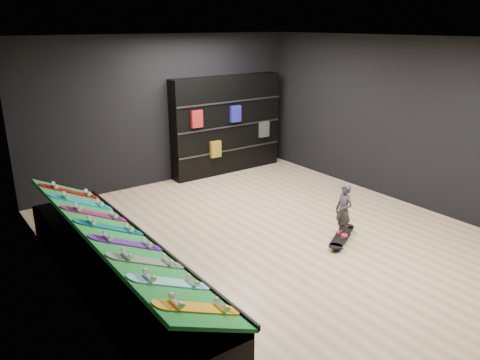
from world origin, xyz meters
TOP-DOWN VIEW (x-y plane):
  - floor at (0.00, 0.00)m, footprint 6.00×7.00m
  - ceiling at (0.00, 0.00)m, footprint 6.00×7.00m
  - wall_back at (0.00, 3.50)m, footprint 6.00×0.02m
  - wall_left at (-3.00, 0.00)m, footprint 0.02×7.00m
  - wall_right at (3.00, 0.00)m, footprint 0.02×7.00m
  - display_rack at (-2.55, 0.00)m, footprint 0.90×4.50m
  - turf_ramp at (-2.50, 0.00)m, footprint 0.92×4.50m
  - back_shelving at (1.39, 3.32)m, footprint 2.66×0.31m
  - floor_skateboard at (0.80, -0.70)m, footprint 0.96×0.66m
  - child at (0.80, -0.70)m, footprint 0.14×0.19m
  - display_board_0 at (-2.49, -1.90)m, footprint 0.93×0.22m
  - display_board_1 at (-2.49, -1.36)m, footprint 0.93×0.22m
  - display_board_2 at (-2.49, -0.81)m, footprint 0.93×0.22m
  - display_board_3 at (-2.49, -0.27)m, footprint 0.93×0.22m
  - display_board_4 at (-2.49, 0.27)m, footprint 0.93×0.22m
  - display_board_5 at (-2.49, 0.81)m, footprint 0.93×0.22m
  - display_board_6 at (-2.49, 1.36)m, footprint 0.93×0.22m
  - display_board_7 at (-2.49, 1.90)m, footprint 0.93×0.22m

SIDE VIEW (x-z plane):
  - floor at x=0.00m, z-range -0.01..0.01m
  - floor_skateboard at x=0.80m, z-range 0.00..0.09m
  - display_rack at x=-2.55m, z-range 0.00..0.50m
  - child at x=0.80m, z-range 0.09..0.59m
  - turf_ramp at x=-2.50m, z-range 0.48..0.94m
  - display_board_0 at x=-2.49m, z-range 0.49..0.99m
  - display_board_1 at x=-2.49m, z-range 0.49..0.99m
  - display_board_2 at x=-2.49m, z-range 0.49..0.99m
  - display_board_3 at x=-2.49m, z-range 0.49..0.99m
  - display_board_4 at x=-2.49m, z-range 0.49..0.99m
  - display_board_5 at x=-2.49m, z-range 0.49..0.99m
  - display_board_6 at x=-2.49m, z-range 0.49..0.99m
  - display_board_7 at x=-2.49m, z-range 0.49..0.99m
  - back_shelving at x=1.39m, z-range 0.00..2.12m
  - wall_back at x=0.00m, z-range 0.00..3.00m
  - wall_left at x=-3.00m, z-range 0.00..3.00m
  - wall_right at x=3.00m, z-range 0.00..3.00m
  - ceiling at x=0.00m, z-range 3.00..3.00m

